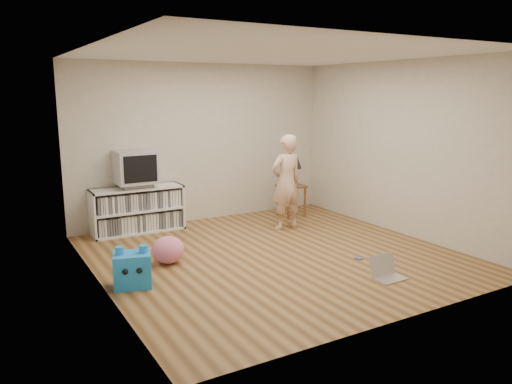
{
  "coord_description": "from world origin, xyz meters",
  "views": [
    {
      "loc": [
        -3.4,
        -5.38,
        2.13
      ],
      "look_at": [
        -0.05,
        0.4,
        0.79
      ],
      "focal_mm": 35.0,
      "sensor_mm": 36.0,
      "label": 1
    }
  ],
  "objects_px": {
    "side_table": "(291,193)",
    "person": "(286,182)",
    "crt_tv": "(135,167)",
    "media_unit": "(137,209)",
    "dvd_deck": "(136,185)",
    "plush_blue": "(132,269)",
    "table_lamp": "(292,163)",
    "laptop": "(386,272)",
    "plush_pink": "(168,250)"
  },
  "relations": [
    {
      "from": "side_table",
      "to": "person",
      "type": "distance_m",
      "value": 0.88
    },
    {
      "from": "crt_tv",
      "to": "media_unit",
      "type": "bearing_deg",
      "value": 90.0
    },
    {
      "from": "person",
      "to": "dvd_deck",
      "type": "bearing_deg",
      "value": -27.68
    },
    {
      "from": "side_table",
      "to": "person",
      "type": "bearing_deg",
      "value": -130.1
    },
    {
      "from": "crt_tv",
      "to": "plush_blue",
      "type": "relative_size",
      "value": 1.26
    },
    {
      "from": "dvd_deck",
      "to": "person",
      "type": "height_order",
      "value": "person"
    },
    {
      "from": "side_table",
      "to": "table_lamp",
      "type": "bearing_deg",
      "value": 180.0
    },
    {
      "from": "dvd_deck",
      "to": "crt_tv",
      "type": "height_order",
      "value": "crt_tv"
    },
    {
      "from": "side_table",
      "to": "laptop",
      "type": "distance_m",
      "value": 3.11
    },
    {
      "from": "plush_blue",
      "to": "person",
      "type": "bearing_deg",
      "value": 38.72
    },
    {
      "from": "side_table",
      "to": "table_lamp",
      "type": "height_order",
      "value": "table_lamp"
    },
    {
      "from": "media_unit",
      "to": "laptop",
      "type": "relative_size",
      "value": 3.7
    },
    {
      "from": "media_unit",
      "to": "side_table",
      "type": "distance_m",
      "value": 2.64
    },
    {
      "from": "crt_tv",
      "to": "laptop",
      "type": "bearing_deg",
      "value": -60.38
    },
    {
      "from": "dvd_deck",
      "to": "side_table",
      "type": "relative_size",
      "value": 0.82
    },
    {
      "from": "crt_tv",
      "to": "side_table",
      "type": "relative_size",
      "value": 1.09
    },
    {
      "from": "side_table",
      "to": "laptop",
      "type": "relative_size",
      "value": 1.45
    },
    {
      "from": "laptop",
      "to": "plush_pink",
      "type": "distance_m",
      "value": 2.68
    },
    {
      "from": "side_table",
      "to": "plush_pink",
      "type": "relative_size",
      "value": 1.34
    },
    {
      "from": "dvd_deck",
      "to": "table_lamp",
      "type": "relative_size",
      "value": 0.87
    },
    {
      "from": "plush_pink",
      "to": "table_lamp",
      "type": "bearing_deg",
      "value": 24.69
    },
    {
      "from": "dvd_deck",
      "to": "laptop",
      "type": "distance_m",
      "value": 3.94
    },
    {
      "from": "crt_tv",
      "to": "table_lamp",
      "type": "height_order",
      "value": "crt_tv"
    },
    {
      "from": "plush_blue",
      "to": "plush_pink",
      "type": "distance_m",
      "value": 0.82
    },
    {
      "from": "crt_tv",
      "to": "side_table",
      "type": "xyz_separation_m",
      "value": [
        2.62,
        -0.37,
        -0.6
      ]
    },
    {
      "from": "crt_tv",
      "to": "plush_blue",
      "type": "xyz_separation_m",
      "value": [
        -0.72,
        -2.16,
        -0.82
      ]
    },
    {
      "from": "plush_blue",
      "to": "dvd_deck",
      "type": "bearing_deg",
      "value": 87.69
    },
    {
      "from": "dvd_deck",
      "to": "laptop",
      "type": "xyz_separation_m",
      "value": [
        1.92,
        -3.38,
        -0.66
      ]
    },
    {
      "from": "person",
      "to": "plush_blue",
      "type": "bearing_deg",
      "value": 20.36
    },
    {
      "from": "dvd_deck",
      "to": "plush_blue",
      "type": "height_order",
      "value": "dvd_deck"
    },
    {
      "from": "side_table",
      "to": "crt_tv",
      "type": "bearing_deg",
      "value": 172.02
    },
    {
      "from": "person",
      "to": "laptop",
      "type": "bearing_deg",
      "value": 83.75
    },
    {
      "from": "media_unit",
      "to": "crt_tv",
      "type": "bearing_deg",
      "value": -90.0
    },
    {
      "from": "crt_tv",
      "to": "table_lamp",
      "type": "relative_size",
      "value": 1.17
    },
    {
      "from": "crt_tv",
      "to": "person",
      "type": "relative_size",
      "value": 0.4
    },
    {
      "from": "laptop",
      "to": "dvd_deck",
      "type": "bearing_deg",
      "value": 118.29
    },
    {
      "from": "dvd_deck",
      "to": "plush_blue",
      "type": "bearing_deg",
      "value": -108.49
    },
    {
      "from": "dvd_deck",
      "to": "person",
      "type": "relative_size",
      "value": 0.3
    },
    {
      "from": "crt_tv",
      "to": "table_lamp",
      "type": "distance_m",
      "value": 2.64
    },
    {
      "from": "dvd_deck",
      "to": "plush_pink",
      "type": "distance_m",
      "value": 1.72
    },
    {
      "from": "table_lamp",
      "to": "plush_blue",
      "type": "height_order",
      "value": "table_lamp"
    },
    {
      "from": "person",
      "to": "plush_blue",
      "type": "relative_size",
      "value": 3.14
    },
    {
      "from": "dvd_deck",
      "to": "plush_pink",
      "type": "relative_size",
      "value": 1.1
    },
    {
      "from": "side_table",
      "to": "media_unit",
      "type": "bearing_deg",
      "value": 171.61
    },
    {
      "from": "dvd_deck",
      "to": "person",
      "type": "xyz_separation_m",
      "value": [
        2.09,
        -1.0,
        0.01
      ]
    },
    {
      "from": "dvd_deck",
      "to": "crt_tv",
      "type": "xyz_separation_m",
      "value": [
        0.0,
        -0.0,
        0.29
      ]
    },
    {
      "from": "dvd_deck",
      "to": "side_table",
      "type": "xyz_separation_m",
      "value": [
        2.62,
        -0.37,
        -0.32
      ]
    },
    {
      "from": "side_table",
      "to": "person",
      "type": "xyz_separation_m",
      "value": [
        -0.53,
        -0.63,
        0.33
      ]
    },
    {
      "from": "media_unit",
      "to": "laptop",
      "type": "xyz_separation_m",
      "value": [
        1.92,
        -3.39,
        -0.28
      ]
    },
    {
      "from": "person",
      "to": "plush_pink",
      "type": "distance_m",
      "value": 2.36
    }
  ]
}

